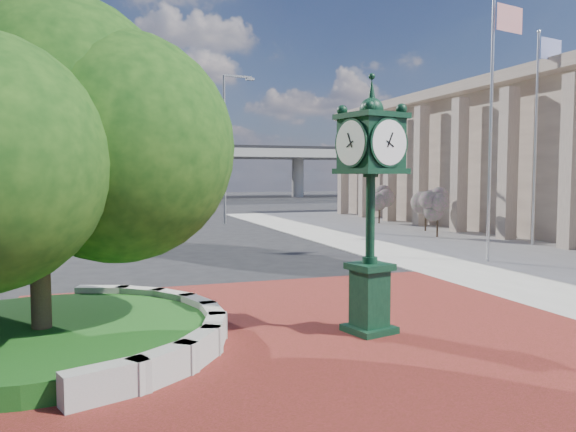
{
  "coord_description": "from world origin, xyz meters",
  "views": [
    {
      "loc": [
        -3.93,
        -11.17,
        3.21
      ],
      "look_at": [
        0.34,
        1.5,
        2.26
      ],
      "focal_mm": 35.0,
      "sensor_mm": 36.0,
      "label": 1
    }
  ],
  "objects_px": {
    "post_clock": "(371,195)",
    "street_lamp_far": "(146,159)",
    "parked_car": "(188,205)",
    "street_lamp_near": "(228,137)",
    "flagpole_a": "(491,127)",
    "flagpole_b": "(536,136)"
  },
  "relations": [
    {
      "from": "post_clock",
      "to": "street_lamp_far",
      "type": "distance_m",
      "value": 46.26
    },
    {
      "from": "parked_car",
      "to": "street_lamp_near",
      "type": "distance_m",
      "value": 13.02
    },
    {
      "from": "street_lamp_near",
      "to": "flagpole_a",
      "type": "bearing_deg",
      "value": -74.56
    },
    {
      "from": "post_clock",
      "to": "street_lamp_near",
      "type": "distance_m",
      "value": 27.34
    },
    {
      "from": "post_clock",
      "to": "street_lamp_near",
      "type": "relative_size",
      "value": 0.52
    },
    {
      "from": "post_clock",
      "to": "street_lamp_far",
      "type": "height_order",
      "value": "street_lamp_far"
    },
    {
      "from": "flagpole_a",
      "to": "flagpole_b",
      "type": "distance_m",
      "value": 6.27
    },
    {
      "from": "post_clock",
      "to": "parked_car",
      "type": "bearing_deg",
      "value": 86.76
    },
    {
      "from": "flagpole_b",
      "to": "street_lamp_far",
      "type": "xyz_separation_m",
      "value": [
        -14.5,
        35.53,
        -0.18
      ]
    },
    {
      "from": "post_clock",
      "to": "flagpole_b",
      "type": "xyz_separation_m",
      "value": [
        13.78,
        10.68,
        2.19
      ]
    },
    {
      "from": "street_lamp_near",
      "to": "street_lamp_far",
      "type": "relative_size",
      "value": 1.21
    },
    {
      "from": "post_clock",
      "to": "parked_car",
      "type": "xyz_separation_m",
      "value": [
        2.2,
        38.93,
        -2.13
      ]
    },
    {
      "from": "parked_car",
      "to": "street_lamp_near",
      "type": "bearing_deg",
      "value": -107.58
    },
    {
      "from": "post_clock",
      "to": "parked_car",
      "type": "relative_size",
      "value": 1.25
    },
    {
      "from": "parked_car",
      "to": "street_lamp_near",
      "type": "relative_size",
      "value": 0.41
    },
    {
      "from": "flagpole_a",
      "to": "flagpole_b",
      "type": "relative_size",
      "value": 1.0
    },
    {
      "from": "flagpole_b",
      "to": "street_lamp_far",
      "type": "relative_size",
      "value": 1.19
    },
    {
      "from": "flagpole_b",
      "to": "street_lamp_near",
      "type": "xyz_separation_m",
      "value": [
        -10.69,
        16.32,
        0.81
      ]
    },
    {
      "from": "flagpole_a",
      "to": "street_lamp_far",
      "type": "xyz_separation_m",
      "value": [
        -9.28,
        38.99,
        -0.18
      ]
    },
    {
      "from": "flagpole_a",
      "to": "post_clock",
      "type": "bearing_deg",
      "value": -139.88
    },
    {
      "from": "street_lamp_near",
      "to": "street_lamp_far",
      "type": "bearing_deg",
      "value": 101.23
    },
    {
      "from": "street_lamp_near",
      "to": "post_clock",
      "type": "bearing_deg",
      "value": -96.53
    }
  ]
}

